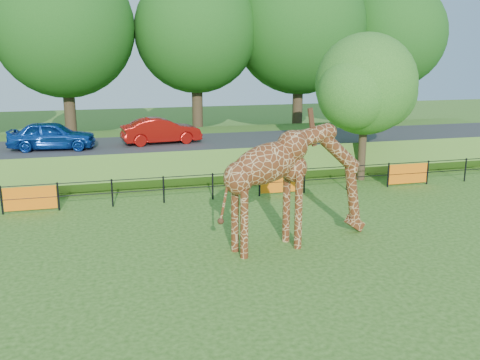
{
  "coord_description": "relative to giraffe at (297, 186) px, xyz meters",
  "views": [
    {
      "loc": [
        -4.37,
        -12.68,
        5.94
      ],
      "look_at": [
        -0.18,
        3.01,
        2.0
      ],
      "focal_mm": 40.0,
      "sensor_mm": 36.0,
      "label": 1
    }
  ],
  "objects": [
    {
      "name": "ground",
      "position": [
        -1.45,
        -2.26,
        -1.89
      ],
      "size": [
        90.0,
        90.0,
        0.0
      ],
      "primitive_type": "plane",
      "color": "#2C5515",
      "rests_on": "ground"
    },
    {
      "name": "giraffe",
      "position": [
        0.0,
        0.0,
        0.0
      ],
      "size": [
        5.38,
        2.06,
        3.78
      ],
      "primitive_type": null,
      "rotation": [
        0.0,
        0.0,
        0.21
      ],
      "color": "#5D2B13",
      "rests_on": "ground"
    },
    {
      "name": "perimeter_fence",
      "position": [
        -1.45,
        5.74,
        -1.34
      ],
      "size": [
        28.07,
        0.1,
        1.1
      ],
      "primitive_type": null,
      "color": "black",
      "rests_on": "ground"
    },
    {
      "name": "embankment",
      "position": [
        -1.45,
        13.24,
        -1.24
      ],
      "size": [
        40.0,
        9.0,
        1.3
      ],
      "primitive_type": "cube",
      "color": "#2C5515",
      "rests_on": "ground"
    },
    {
      "name": "road",
      "position": [
        -1.45,
        11.74,
        -0.53
      ],
      "size": [
        40.0,
        5.0,
        0.12
      ],
      "primitive_type": "cube",
      "color": "#2D2D2F",
      "rests_on": "embankment"
    },
    {
      "name": "car_blue",
      "position": [
        -7.93,
        11.2,
        0.2
      ],
      "size": [
        4.09,
        2.05,
        1.34
      ],
      "primitive_type": "imported",
      "rotation": [
        0.0,
        0.0,
        1.45
      ],
      "color": "#1546AD",
      "rests_on": "road"
    },
    {
      "name": "car_red",
      "position": [
        -2.8,
        11.58,
        0.17
      ],
      "size": [
        4.01,
        1.8,
        1.28
      ],
      "primitive_type": "imported",
      "rotation": [
        0.0,
        0.0,
        1.69
      ],
      "color": "#A3100B",
      "rests_on": "road"
    },
    {
      "name": "visitor",
      "position": [
        2.87,
        7.49,
        -1.22
      ],
      "size": [
        0.55,
        0.43,
        1.35
      ],
      "primitive_type": "imported",
      "rotation": [
        0.0,
        0.0,
        2.9
      ],
      "color": "black",
      "rests_on": "ground"
    },
    {
      "name": "tree_east",
      "position": [
        6.14,
        7.37,
        2.39
      ],
      "size": [
        5.4,
        4.71,
        6.76
      ],
      "color": "#2F2415",
      "rests_on": "ground"
    },
    {
      "name": "bg_tree_line",
      "position": [
        0.44,
        19.74,
        5.3
      ],
      "size": [
        37.3,
        8.8,
        11.82
      ],
      "color": "#2F2415",
      "rests_on": "ground"
    }
  ]
}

